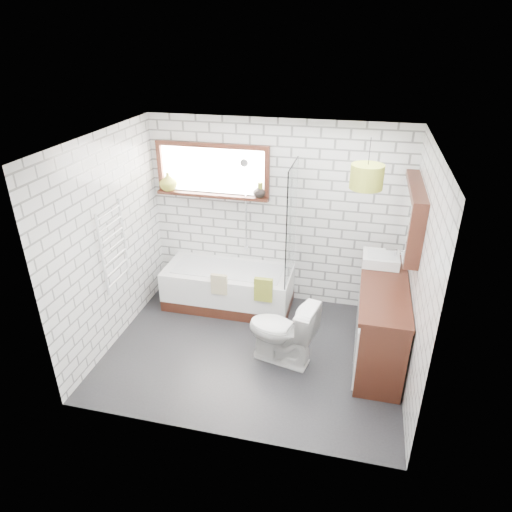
% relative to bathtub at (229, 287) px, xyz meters
% --- Properties ---
extents(floor, '(3.40, 2.60, 0.01)m').
position_rel_bathtub_xyz_m(floor, '(0.57, -0.92, -0.28)').
color(floor, black).
rests_on(floor, ground).
extents(ceiling, '(3.40, 2.60, 0.01)m').
position_rel_bathtub_xyz_m(ceiling, '(0.57, -0.92, 2.23)').
color(ceiling, white).
rests_on(ceiling, ground).
extents(wall_back, '(3.40, 0.01, 2.50)m').
position_rel_bathtub_xyz_m(wall_back, '(0.57, 0.38, 0.97)').
color(wall_back, white).
rests_on(wall_back, ground).
extents(wall_front, '(3.40, 0.01, 2.50)m').
position_rel_bathtub_xyz_m(wall_front, '(0.57, -2.23, 0.97)').
color(wall_front, white).
rests_on(wall_front, ground).
extents(wall_left, '(0.01, 2.60, 2.50)m').
position_rel_bathtub_xyz_m(wall_left, '(-1.13, -0.92, 0.97)').
color(wall_left, white).
rests_on(wall_left, ground).
extents(wall_right, '(0.01, 2.60, 2.50)m').
position_rel_bathtub_xyz_m(wall_right, '(2.28, -0.92, 0.97)').
color(wall_right, white).
rests_on(wall_right, ground).
extents(window, '(1.52, 0.16, 0.68)m').
position_rel_bathtub_xyz_m(window, '(-0.28, 0.34, 1.52)').
color(window, black).
rests_on(window, wall_back).
extents(towel_radiator, '(0.06, 0.52, 1.00)m').
position_rel_bathtub_xyz_m(towel_radiator, '(-1.09, -0.92, 0.92)').
color(towel_radiator, white).
rests_on(towel_radiator, wall_left).
extents(mirror_cabinet, '(0.16, 1.20, 0.70)m').
position_rel_bathtub_xyz_m(mirror_cabinet, '(2.19, -0.32, 1.37)').
color(mirror_cabinet, black).
rests_on(mirror_cabinet, wall_right).
extents(shower_riser, '(0.02, 0.02, 1.30)m').
position_rel_bathtub_xyz_m(shower_riser, '(0.17, 0.34, 1.07)').
color(shower_riser, silver).
rests_on(shower_riser, wall_back).
extents(bathtub, '(1.71, 0.76, 0.55)m').
position_rel_bathtub_xyz_m(bathtub, '(0.00, 0.00, 0.00)').
color(bathtub, white).
rests_on(bathtub, floor).
extents(shower_screen, '(0.02, 0.72, 1.50)m').
position_rel_bathtub_xyz_m(shower_screen, '(0.84, 0.00, 1.03)').
color(shower_screen, white).
rests_on(shower_screen, bathtub).
extents(towel_green, '(0.23, 0.06, 0.32)m').
position_rel_bathtub_xyz_m(towel_green, '(0.57, -0.38, 0.26)').
color(towel_green, olive).
rests_on(towel_green, bathtub).
extents(towel_beige, '(0.21, 0.05, 0.27)m').
position_rel_bathtub_xyz_m(towel_beige, '(-0.01, -0.38, 0.26)').
color(towel_beige, tan).
rests_on(towel_beige, bathtub).
extents(vanity, '(0.53, 1.64, 0.94)m').
position_rel_bathtub_xyz_m(vanity, '(2.01, -0.62, 0.19)').
color(vanity, black).
rests_on(vanity, floor).
extents(basin, '(0.42, 0.37, 0.12)m').
position_rel_bathtub_xyz_m(basin, '(1.95, -0.12, 0.72)').
color(basin, white).
rests_on(basin, vanity).
extents(tap, '(0.04, 0.04, 0.15)m').
position_rel_bathtub_xyz_m(tap, '(2.11, -0.12, 0.79)').
color(tap, silver).
rests_on(tap, vanity).
extents(toilet, '(0.61, 0.86, 0.80)m').
position_rel_bathtub_xyz_m(toilet, '(0.92, -1.00, 0.12)').
color(toilet, white).
rests_on(toilet, floor).
extents(vase_olive, '(0.26, 0.26, 0.24)m').
position_rel_bathtub_xyz_m(vase_olive, '(-0.90, 0.31, 1.33)').
color(vase_olive, olive).
rests_on(vase_olive, window).
extents(vase_dark, '(0.22, 0.22, 0.17)m').
position_rel_bathtub_xyz_m(vase_dark, '(0.36, 0.31, 1.29)').
color(vase_dark, black).
rests_on(vase_dark, window).
extents(bottle, '(0.07, 0.07, 0.20)m').
position_rel_bathtub_xyz_m(bottle, '(0.37, 0.31, 1.30)').
color(bottle, olive).
rests_on(bottle, window).
extents(pendant, '(0.34, 0.34, 0.25)m').
position_rel_bathtub_xyz_m(pendant, '(1.67, -0.49, 1.82)').
color(pendant, olive).
rests_on(pendant, ceiling).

